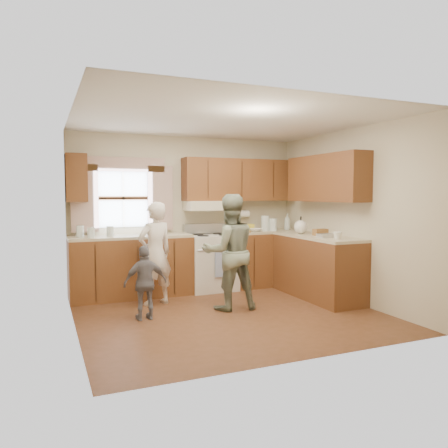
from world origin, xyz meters
name	(u,v)px	position (x,y,z in m)	size (l,w,h in m)	color
room	(229,218)	(0.00, 0.00, 1.25)	(3.80, 3.80, 3.80)	#523019
kitchen_fixtures	(237,240)	(0.61, 1.08, 0.84)	(3.80, 2.25, 2.15)	#46210F
stove	(211,261)	(0.30, 1.44, 0.47)	(0.76, 0.67, 1.07)	silver
woman_left	(155,253)	(-0.77, 0.85, 0.73)	(0.53, 0.35, 1.46)	silver
woman_right	(229,252)	(0.10, 0.22, 0.78)	(0.76, 0.59, 1.56)	#213C21
child	(145,283)	(-1.06, 0.16, 0.46)	(0.54, 0.23, 0.93)	slate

